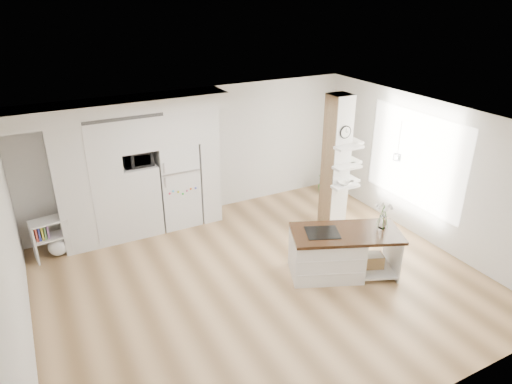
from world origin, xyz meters
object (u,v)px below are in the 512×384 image
Objects in this scene: refrigerator at (177,184)px; bookshelf at (53,240)px; floor_plant_a at (380,223)px; kitchen_island at (333,252)px.

bookshelf is at bearing -175.46° from refrigerator.
refrigerator is at bearing -3.26° from bookshelf.
refrigerator is 4.02× the size of floor_plant_a.
bookshelf is 1.71× the size of floor_plant_a.
floor_plant_a is at bearing -33.66° from refrigerator.
kitchen_island is at bearing -156.98° from floor_plant_a.
refrigerator is 3.49m from kitchen_island.
bookshelf is 6.23m from floor_plant_a.
refrigerator reaches higher than bookshelf.
refrigerator reaches higher than floor_plant_a.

